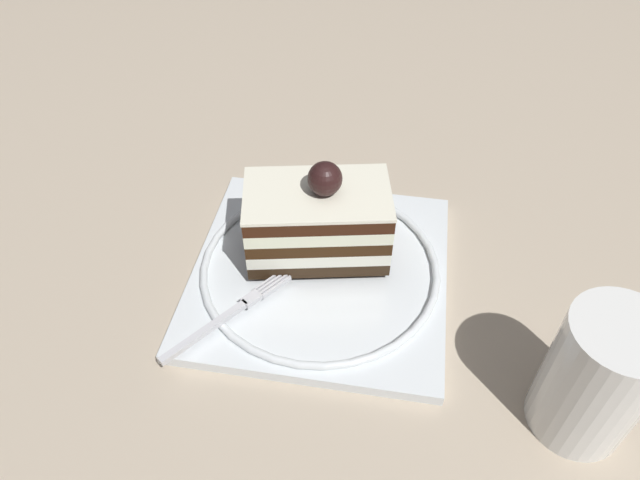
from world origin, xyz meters
name	(u,v)px	position (x,y,z in m)	size (l,w,h in m)	color
ground_plane	(333,291)	(0.00, 0.00, 0.00)	(2.40, 2.40, 0.00)	tan
dessert_plate	(320,270)	(-0.02, 0.01, 0.01)	(0.23, 0.23, 0.02)	silver
cake_slice	(318,220)	(-0.02, 0.03, 0.05)	(0.14, 0.10, 0.10)	black
fork	(232,313)	(-0.07, -0.05, 0.02)	(0.08, 0.11, 0.00)	silver
drink_glass_near	(594,383)	(0.20, -0.08, 0.05)	(0.07, 0.07, 0.11)	white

